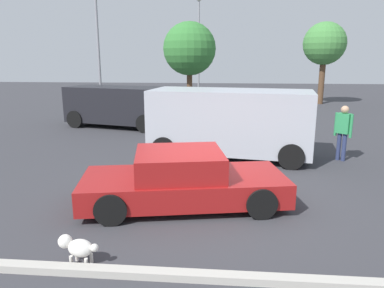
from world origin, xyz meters
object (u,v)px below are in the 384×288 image
at_px(sedan_foreground, 183,180).
at_px(light_post_mid, 199,32).
at_px(suv_dark, 119,105).
at_px(van_white, 230,121).
at_px(pedestrian, 343,128).
at_px(light_post_near, 97,31).
at_px(dog, 77,247).

height_order(sedan_foreground, light_post_mid, light_post_mid).
bearing_deg(suv_dark, light_post_mid, 90.75).
height_order(van_white, pedestrian, van_white).
relative_size(sedan_foreground, pedestrian, 2.67).
bearing_deg(light_post_near, sedan_foreground, -64.26).
bearing_deg(light_post_near, van_white, -50.06).
bearing_deg(sedan_foreground, light_post_mid, 82.43).
height_order(dog, van_white, van_white).
bearing_deg(van_white, dog, 78.78).
xyz_separation_m(dog, light_post_near, (-4.77, 15.26, 4.30)).
height_order(suv_dark, light_post_mid, light_post_mid).
bearing_deg(light_post_mid, light_post_near, -120.96).
relative_size(sedan_foreground, light_post_near, 0.68).
bearing_deg(van_white, pedestrian, -173.75).
distance_m(dog, light_post_near, 16.55).
relative_size(dog, light_post_mid, 0.09).
bearing_deg(pedestrian, dog, 178.76).
xyz_separation_m(suv_dark, light_post_mid, (2.88, 12.07, 4.08)).
bearing_deg(suv_dark, van_white, -29.70).
bearing_deg(suv_dark, light_post_near, 133.92).
height_order(dog, light_post_mid, light_post_mid).
height_order(sedan_foreground, suv_dark, suv_dark).
bearing_deg(pedestrian, light_post_mid, 59.83).
xyz_separation_m(dog, suv_dark, (-2.65, 11.54, 0.74)).
bearing_deg(suv_dark, sedan_foreground, -51.80).
distance_m(pedestrian, light_post_mid, 18.52).
relative_size(sedan_foreground, dog, 6.71).
bearing_deg(suv_dark, dog, -62.89).
relative_size(suv_dark, pedestrian, 2.95).
bearing_deg(light_post_near, pedestrian, -39.32).
height_order(van_white, light_post_mid, light_post_mid).
bearing_deg(dog, suv_dark, -66.68).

